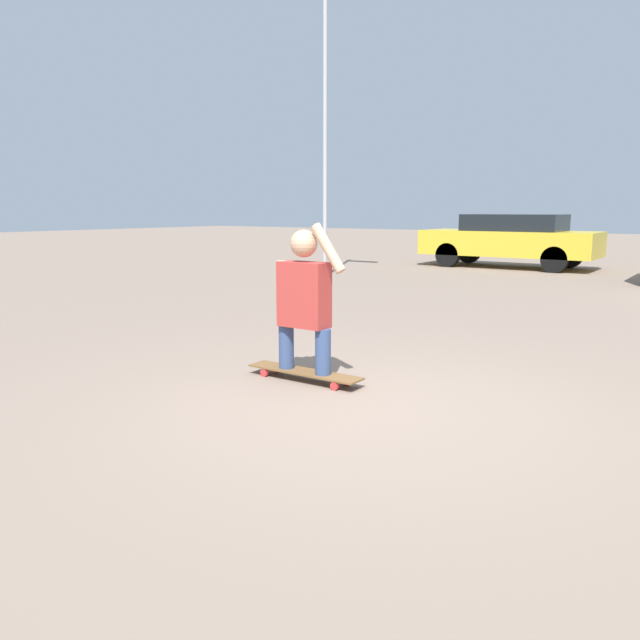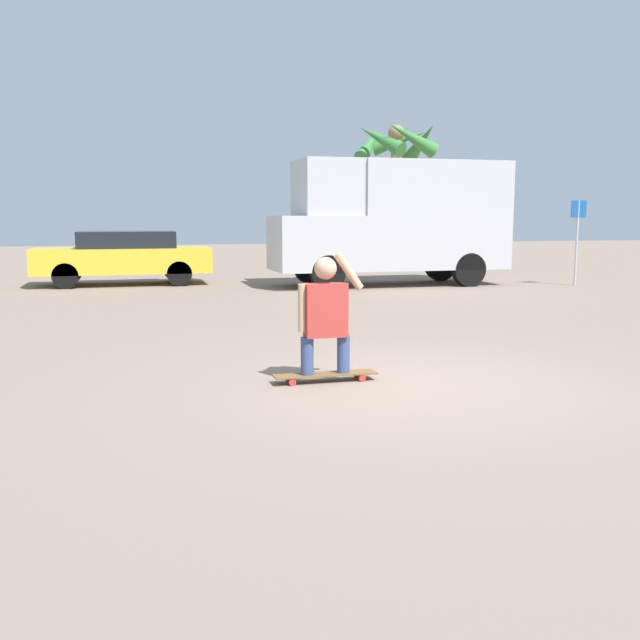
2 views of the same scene
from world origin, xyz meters
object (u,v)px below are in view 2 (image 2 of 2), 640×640
object	(u,v)px
person_skateboarder	(325,310)
camper_van	(395,219)
skateboard	(325,375)
parked_car_yellow	(124,256)
palm_tree_near_van	(396,149)
street_sign	(577,231)

from	to	relation	value
person_skateboarder	camper_van	size ratio (longest dim) A/B	0.22
skateboard	parked_car_yellow	bearing A→B (deg)	99.91
palm_tree_near_van	person_skateboarder	bearing A→B (deg)	-113.06
person_skateboarder	palm_tree_near_van	size ratio (longest dim) A/B	0.24
person_skateboarder	parked_car_yellow	bearing A→B (deg)	99.91
skateboard	person_skateboarder	size ratio (longest dim) A/B	0.86
camper_van	parked_car_yellow	size ratio (longest dim) A/B	1.35
palm_tree_near_van	street_sign	xyz separation A→B (m)	(1.01, -10.54, -2.98)
parked_car_yellow	palm_tree_near_van	distance (m)	13.19
skateboard	person_skateboarder	world-z (taller)	person_skateboarder
parked_car_yellow	palm_tree_near_van	xyz separation A→B (m)	(10.43, 7.20, 3.65)
skateboard	parked_car_yellow	distance (m)	12.47
skateboard	person_skateboarder	bearing A→B (deg)	180.00
camper_van	skateboard	bearing A→B (deg)	-114.70
person_skateboarder	parked_car_yellow	world-z (taller)	person_skateboarder
skateboard	palm_tree_near_van	distance (m)	21.59
parked_car_yellow	street_sign	size ratio (longest dim) A/B	2.05
parked_car_yellow	street_sign	bearing A→B (deg)	-16.29
street_sign	camper_van	bearing A→B (deg)	162.74
camper_van	street_sign	xyz separation A→B (m)	(4.54, -1.41, -0.31)
person_skateboarder	camper_van	bearing A→B (deg)	65.29
skateboard	street_sign	bearing A→B (deg)	43.82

